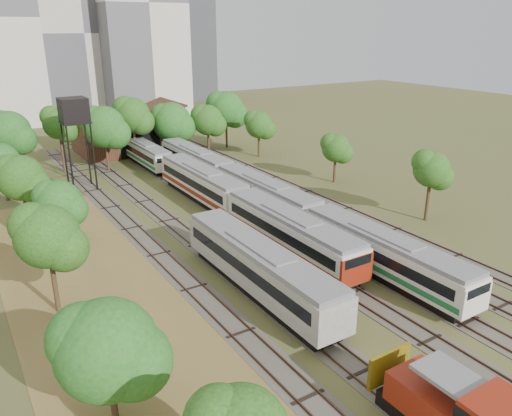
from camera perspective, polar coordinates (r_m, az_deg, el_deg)
ground at (r=38.99m, az=16.44°, el=-10.55°), size 240.00×240.00×0.00m
dry_grass_patch at (r=36.12m, az=-14.22°, el=-12.93°), size 14.00×60.00×0.04m
tracks at (r=56.38m, az=-3.07°, el=0.03°), size 24.60×80.00×0.19m
railcar_red_set at (r=51.11m, az=-1.75°, el=0.29°), size 3.13×34.58×3.87m
railcar_green_set at (r=54.27m, az=1.14°, el=1.35°), size 2.94×52.08×3.63m
railcar_rear at (r=75.89m, az=-12.67°, el=6.17°), size 2.68×16.08×3.30m
old_grey_coach at (r=38.00m, az=0.40°, el=-6.82°), size 3.16×18.00×3.91m
water_tower at (r=64.72m, az=-20.10°, el=10.18°), size 3.28×3.28×11.34m
rail_pile_near at (r=46.58m, az=19.75°, el=-5.53°), size 0.53×7.95×0.27m
rail_pile_far at (r=48.05m, az=17.70°, el=-4.49°), size 0.50×7.94×0.26m
maintenance_shed at (r=84.90m, az=-14.36°, el=8.28°), size 16.45×11.55×7.58m
tree_band_left at (r=39.95m, az=-21.98°, el=-2.71°), size 7.32×53.87×8.05m
tree_band_far at (r=76.93m, az=-12.80°, el=9.71°), size 38.64×9.68×9.53m
tree_band_right at (r=66.75m, az=7.26°, el=7.56°), size 4.95×36.49×7.44m
tower_centre at (r=124.66m, az=-20.09°, el=18.30°), size 20.00×18.00×36.00m
tower_right at (r=120.43m, az=-13.57°, el=21.76°), size 18.00×16.00×48.00m
tower_far_right at (r=144.66m, az=-7.88°, el=17.75°), size 12.00×12.00×28.00m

